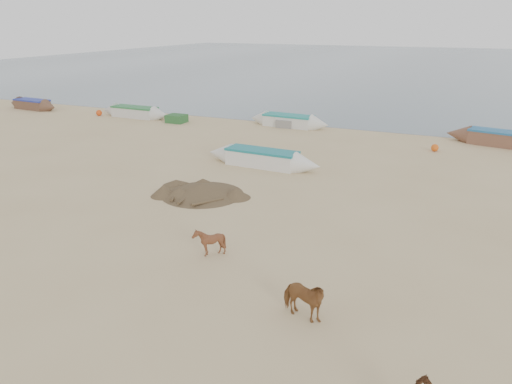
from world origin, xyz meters
TOP-DOWN VIEW (x-y plane):
  - ground at (0.00, 0.00)m, footprint 140.00×140.00m
  - sea at (0.00, 82.00)m, footprint 160.00×160.00m
  - cow_adult at (4.10, -2.21)m, footprint 1.49×0.95m
  - calf_front at (0.03, 0.10)m, footprint 0.90×0.81m
  - near_canoe at (-2.61, 10.65)m, footprint 6.71×1.62m
  - debris_pile at (-3.25, 5.36)m, footprint 4.45×4.45m
  - waterline_canoes at (-0.17, 20.39)m, footprint 58.10×4.16m
  - beach_clutter at (4.56, 19.52)m, footprint 44.48×3.83m

SIDE VIEW (x-z plane):
  - ground at x=0.00m, z-range 0.00..0.00m
  - sea at x=0.00m, z-range 0.01..0.01m
  - debris_pile at x=-3.25m, z-range 0.00..0.52m
  - beach_clutter at x=4.56m, z-range -0.02..0.62m
  - waterline_canoes at x=-0.17m, z-range -0.04..0.91m
  - near_canoe at x=-2.61m, z-range 0.00..0.91m
  - calf_front at x=0.03m, z-range 0.00..0.98m
  - cow_adult at x=4.10m, z-range 0.00..1.17m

